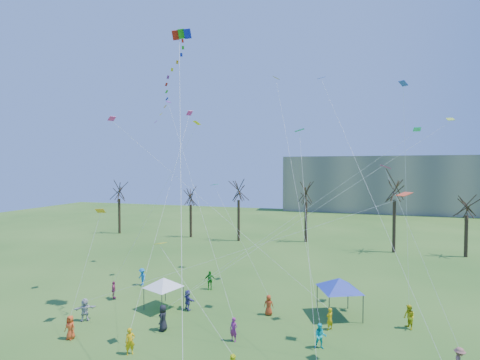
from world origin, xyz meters
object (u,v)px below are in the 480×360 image
(canopy_tent_blue, at_px, (339,284))
(canopy_tent_white, at_px, (164,282))
(big_box_kite, at_px, (173,82))
(distant_building, at_px, (397,184))

(canopy_tent_blue, bearing_deg, canopy_tent_white, -169.37)
(canopy_tent_white, height_order, canopy_tent_blue, canopy_tent_blue)
(big_box_kite, distance_m, canopy_tent_white, 16.28)
(distant_building, height_order, canopy_tent_blue, distant_building)
(big_box_kite, distance_m, canopy_tent_blue, 20.46)
(distant_building, relative_size, canopy_tent_white, 18.22)
(distant_building, distance_m, canopy_tent_white, 79.57)
(canopy_tent_blue, bearing_deg, distant_building, 77.79)
(distant_building, bearing_deg, canopy_tent_blue, -102.21)
(big_box_kite, xyz_separation_m, canopy_tent_white, (-1.67, 1.28, -16.15))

